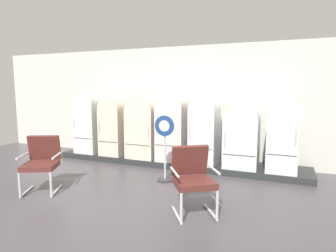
{
  "coord_description": "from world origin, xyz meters",
  "views": [
    {
      "loc": [
        2.45,
        -3.37,
        1.85
      ],
      "look_at": [
        -0.07,
        2.75,
        0.97
      ],
      "focal_mm": 31.0,
      "sensor_mm": 36.0,
      "label": 1
    }
  ],
  "objects_px": {
    "refrigerator_6": "(283,131)",
    "sign_stand": "(165,152)",
    "refrigerator_2": "(143,125)",
    "armchair_left": "(42,160)",
    "refrigerator_4": "(205,128)",
    "refrigerator_5": "(242,134)",
    "refrigerator_1": "(114,124)",
    "refrigerator_3": "(173,124)",
    "armchair_right": "(193,176)",
    "refrigerator_0": "(90,120)"
  },
  "relations": [
    {
      "from": "refrigerator_6",
      "to": "sign_stand",
      "type": "height_order",
      "value": "refrigerator_6"
    },
    {
      "from": "refrigerator_6",
      "to": "sign_stand",
      "type": "bearing_deg",
      "value": -152.45
    },
    {
      "from": "refrigerator_2",
      "to": "armchair_left",
      "type": "bearing_deg",
      "value": -107.62
    },
    {
      "from": "refrigerator_2",
      "to": "refrigerator_4",
      "type": "distance_m",
      "value": 1.54
    },
    {
      "from": "refrigerator_4",
      "to": "armchair_left",
      "type": "relative_size",
      "value": 1.56
    },
    {
      "from": "refrigerator_6",
      "to": "armchair_left",
      "type": "xyz_separation_m",
      "value": [
        -3.97,
        -2.47,
        -0.41
      ]
    },
    {
      "from": "refrigerator_5",
      "to": "refrigerator_6",
      "type": "distance_m",
      "value": 0.83
    },
    {
      "from": "refrigerator_4",
      "to": "refrigerator_6",
      "type": "distance_m",
      "value": 1.65
    },
    {
      "from": "refrigerator_1",
      "to": "armchair_left",
      "type": "relative_size",
      "value": 1.51
    },
    {
      "from": "refrigerator_2",
      "to": "sign_stand",
      "type": "bearing_deg",
      "value": -46.52
    },
    {
      "from": "refrigerator_1",
      "to": "sign_stand",
      "type": "distance_m",
      "value": 2.21
    },
    {
      "from": "refrigerator_1",
      "to": "refrigerator_3",
      "type": "height_order",
      "value": "refrigerator_3"
    },
    {
      "from": "armchair_right",
      "to": "sign_stand",
      "type": "relative_size",
      "value": 0.75
    },
    {
      "from": "refrigerator_3",
      "to": "refrigerator_4",
      "type": "relative_size",
      "value": 1.04
    },
    {
      "from": "refrigerator_1",
      "to": "refrigerator_6",
      "type": "xyz_separation_m",
      "value": [
        4.02,
        0.01,
        0.04
      ]
    },
    {
      "from": "refrigerator_2",
      "to": "refrigerator_5",
      "type": "relative_size",
      "value": 1.09
    },
    {
      "from": "refrigerator_5",
      "to": "refrigerator_1",
      "type": "bearing_deg",
      "value": -179.87
    },
    {
      "from": "refrigerator_2",
      "to": "armchair_right",
      "type": "height_order",
      "value": "refrigerator_2"
    },
    {
      "from": "refrigerator_3",
      "to": "armchair_left",
      "type": "distance_m",
      "value": 2.96
    },
    {
      "from": "refrigerator_6",
      "to": "armchair_right",
      "type": "xyz_separation_m",
      "value": [
        -1.18,
        -2.32,
        -0.41
      ]
    },
    {
      "from": "refrigerator_2",
      "to": "refrigerator_5",
      "type": "height_order",
      "value": "refrigerator_2"
    },
    {
      "from": "refrigerator_5",
      "to": "sign_stand",
      "type": "height_order",
      "value": "refrigerator_5"
    },
    {
      "from": "refrigerator_5",
      "to": "armchair_left",
      "type": "xyz_separation_m",
      "value": [
        -3.15,
        -2.47,
        -0.3
      ]
    },
    {
      "from": "refrigerator_1",
      "to": "sign_stand",
      "type": "height_order",
      "value": "refrigerator_1"
    },
    {
      "from": "refrigerator_2",
      "to": "armchair_left",
      "type": "height_order",
      "value": "refrigerator_2"
    },
    {
      "from": "refrigerator_0",
      "to": "refrigerator_4",
      "type": "height_order",
      "value": "refrigerator_0"
    },
    {
      "from": "refrigerator_2",
      "to": "refrigerator_6",
      "type": "height_order",
      "value": "refrigerator_6"
    },
    {
      "from": "refrigerator_0",
      "to": "refrigerator_6",
      "type": "height_order",
      "value": "refrigerator_0"
    },
    {
      "from": "refrigerator_0",
      "to": "armchair_right",
      "type": "xyz_separation_m",
      "value": [
        3.6,
        -2.32,
        -0.44
      ]
    },
    {
      "from": "refrigerator_1",
      "to": "refrigerator_4",
      "type": "xyz_separation_m",
      "value": [
        2.37,
        0.01,
        0.03
      ]
    },
    {
      "from": "armchair_left",
      "to": "armchair_right",
      "type": "xyz_separation_m",
      "value": [
        2.78,
        0.15,
        0.0
      ]
    },
    {
      "from": "armchair_right",
      "to": "refrigerator_3",
      "type": "bearing_deg",
      "value": 117.76
    },
    {
      "from": "refrigerator_1",
      "to": "refrigerator_5",
      "type": "height_order",
      "value": "refrigerator_1"
    },
    {
      "from": "sign_stand",
      "to": "armchair_left",
      "type": "bearing_deg",
      "value": -143.43
    },
    {
      "from": "refrigerator_1",
      "to": "refrigerator_2",
      "type": "xyz_separation_m",
      "value": [
        0.83,
        -0.01,
        0.0
      ]
    },
    {
      "from": "refrigerator_1",
      "to": "refrigerator_5",
      "type": "relative_size",
      "value": 1.07
    },
    {
      "from": "refrigerator_5",
      "to": "refrigerator_6",
      "type": "bearing_deg",
      "value": 0.04
    },
    {
      "from": "refrigerator_3",
      "to": "refrigerator_1",
      "type": "bearing_deg",
      "value": -179.08
    },
    {
      "from": "armchair_left",
      "to": "refrigerator_3",
      "type": "bearing_deg",
      "value": 58.06
    },
    {
      "from": "refrigerator_0",
      "to": "armchair_left",
      "type": "relative_size",
      "value": 1.64
    },
    {
      "from": "armchair_left",
      "to": "sign_stand",
      "type": "height_order",
      "value": "sign_stand"
    },
    {
      "from": "refrigerator_1",
      "to": "refrigerator_5",
      "type": "bearing_deg",
      "value": 0.13
    },
    {
      "from": "refrigerator_5",
      "to": "armchair_left",
      "type": "relative_size",
      "value": 1.41
    },
    {
      "from": "armchair_right",
      "to": "sign_stand",
      "type": "distance_m",
      "value": 1.54
    },
    {
      "from": "sign_stand",
      "to": "refrigerator_5",
      "type": "bearing_deg",
      "value": 40.14
    },
    {
      "from": "refrigerator_0",
      "to": "refrigerator_2",
      "type": "bearing_deg",
      "value": -0.53
    },
    {
      "from": "refrigerator_1",
      "to": "armchair_right",
      "type": "bearing_deg",
      "value": -39.23
    },
    {
      "from": "refrigerator_6",
      "to": "armchair_right",
      "type": "height_order",
      "value": "refrigerator_6"
    },
    {
      "from": "refrigerator_0",
      "to": "refrigerator_4",
      "type": "xyz_separation_m",
      "value": [
        3.14,
        0.01,
        -0.04
      ]
    },
    {
      "from": "refrigerator_1",
      "to": "refrigerator_5",
      "type": "distance_m",
      "value": 3.2
    }
  ]
}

